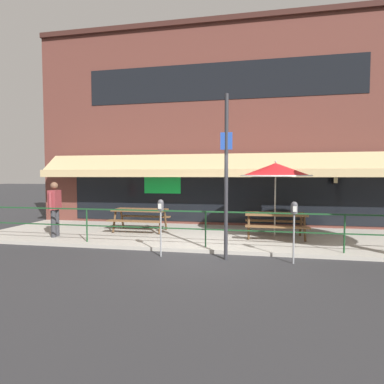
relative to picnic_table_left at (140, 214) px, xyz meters
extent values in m
plane|color=#2D2D30|center=(2.51, -2.13, -0.71)|extent=(120.00, 120.00, 0.00)
cube|color=#ADA89E|center=(2.51, -0.13, -0.66)|extent=(15.00, 4.00, 0.10)
cube|color=brown|center=(2.51, 2.12, 3.18)|extent=(15.00, 0.50, 7.77)
cube|color=black|center=(2.51, 1.86, 4.89)|extent=(10.50, 0.02, 1.40)
cube|color=#3A1E1A|center=(2.51, 2.06, 7.16)|extent=(15.00, 0.62, 0.20)
cube|color=black|center=(2.51, 1.85, 0.64)|extent=(12.00, 0.02, 2.30)
cube|color=#19D84C|center=(0.26, 1.84, 0.94)|extent=(1.50, 0.02, 0.70)
cube|color=tan|center=(2.51, 1.32, 1.79)|extent=(13.80, 0.92, 0.70)
cube|color=tan|center=(2.51, 0.81, 1.39)|extent=(13.80, 0.08, 0.28)
cube|color=black|center=(6.64, 1.73, 1.32)|extent=(0.04, 0.28, 0.04)
cube|color=black|center=(6.64, 1.59, 1.14)|extent=(0.18, 0.18, 0.28)
cube|color=beige|center=(6.64, 1.59, 1.14)|extent=(0.13, 0.19, 0.20)
cylinder|color=#194723|center=(-0.94, -1.83, -0.13)|extent=(0.04, 0.04, 0.95)
cylinder|color=#194723|center=(2.51, -1.83, -0.13)|extent=(0.04, 0.04, 0.95)
cylinder|color=#194723|center=(5.96, -1.83, -0.13)|extent=(0.04, 0.04, 0.95)
cube|color=#194723|center=(2.51, -1.83, 0.34)|extent=(13.80, 0.04, 0.04)
cube|color=#194723|center=(2.51, -1.83, -0.13)|extent=(13.80, 0.03, 0.03)
cube|color=brown|center=(0.00, 0.00, 0.13)|extent=(1.80, 0.80, 0.05)
cube|color=brown|center=(0.00, -0.58, -0.17)|extent=(1.80, 0.26, 0.04)
cube|color=brown|center=(0.00, 0.58, -0.17)|extent=(1.80, 0.26, 0.04)
cylinder|color=brown|center=(0.80, -0.32, -0.24)|extent=(0.07, 0.30, 0.73)
cylinder|color=brown|center=(0.80, 0.32, -0.24)|extent=(0.07, 0.30, 0.73)
cylinder|color=brown|center=(-0.80, -0.32, -0.24)|extent=(0.07, 0.30, 0.73)
cylinder|color=brown|center=(-0.80, 0.32, -0.24)|extent=(0.07, 0.30, 0.73)
cube|color=brown|center=(4.45, -0.30, 0.13)|extent=(1.80, 0.80, 0.05)
cube|color=brown|center=(4.45, -0.88, -0.17)|extent=(1.80, 0.26, 0.04)
cube|color=brown|center=(4.45, 0.28, -0.17)|extent=(1.80, 0.26, 0.04)
cylinder|color=brown|center=(5.25, -0.62, -0.24)|extent=(0.07, 0.30, 0.73)
cylinder|color=brown|center=(5.25, 0.02, -0.24)|extent=(0.07, 0.30, 0.73)
cylinder|color=brown|center=(3.65, -0.62, -0.24)|extent=(0.07, 0.30, 0.73)
cylinder|color=brown|center=(3.65, 0.02, -0.24)|extent=(0.07, 0.30, 0.73)
cylinder|color=#B7B2A8|center=(4.45, -0.14, 0.54)|extent=(0.04, 0.04, 2.30)
cone|color=red|center=(4.45, -0.14, 1.49)|extent=(2.10, 2.10, 0.41)
cylinder|color=white|center=(4.45, -0.14, 1.30)|extent=(2.14, 2.14, 0.05)
sphere|color=#B7B2A8|center=(4.45, -0.14, 1.73)|extent=(0.07, 0.07, 0.07)
cylinder|color=#333338|center=(-2.32, -1.23, -0.18)|extent=(0.15, 0.15, 0.86)
cylinder|color=#333338|center=(-2.29, -1.43, -0.18)|extent=(0.15, 0.15, 0.86)
cube|color=maroon|center=(-2.31, -1.33, 0.55)|extent=(0.29, 0.43, 0.60)
cylinder|color=maroon|center=(-2.34, -1.07, 0.52)|extent=(0.10, 0.10, 0.54)
cylinder|color=maroon|center=(-2.27, -1.59, 0.52)|extent=(0.10, 0.10, 0.54)
sphere|color=brown|center=(-2.31, -1.33, 0.99)|extent=(0.22, 0.22, 0.22)
cylinder|color=gray|center=(1.50, -2.61, -0.13)|extent=(0.04, 0.04, 1.15)
cylinder|color=#4C4C51|center=(1.50, -2.61, 0.54)|extent=(0.15, 0.15, 0.20)
sphere|color=#4C4C51|center=(1.50, -2.61, 0.64)|extent=(0.14, 0.14, 0.14)
cube|color=silver|center=(1.50, -2.69, 0.55)|extent=(0.08, 0.01, 0.13)
cylinder|color=gray|center=(4.64, -2.65, -0.13)|extent=(0.04, 0.04, 1.15)
cylinder|color=#4C4C51|center=(4.64, -2.65, 0.54)|extent=(0.15, 0.15, 0.20)
sphere|color=#4C4C51|center=(4.64, -2.65, 0.64)|extent=(0.14, 0.14, 0.14)
cube|color=silver|center=(4.64, -2.73, 0.55)|extent=(0.08, 0.01, 0.13)
cylinder|color=#2D2D33|center=(3.10, -2.58, 1.25)|extent=(0.09, 0.09, 3.91)
cube|color=blue|center=(3.10, -2.60, 2.11)|extent=(0.28, 0.02, 0.40)
camera|label=1|loc=(3.59, -9.69, 1.29)|focal=28.00mm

